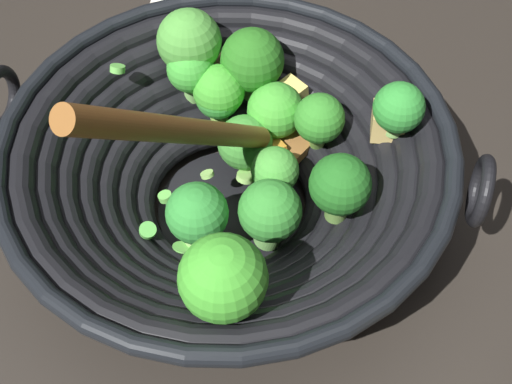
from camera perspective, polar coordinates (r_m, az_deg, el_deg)
name	(u,v)px	position (r m, az deg, el deg)	size (l,w,h in m)	color
ground_plane	(231,213)	(0.57, -2.20, -1.88)	(4.00, 4.00, 0.00)	#28231E
wok	(231,163)	(0.52, -2.21, 2.54)	(0.36, 0.37, 0.23)	black
garlic_bulb	(169,10)	(0.74, -7.57, 15.45)	(0.04, 0.04, 0.04)	silver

